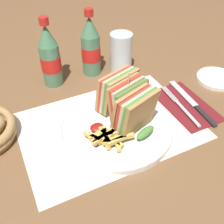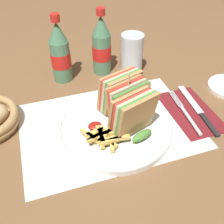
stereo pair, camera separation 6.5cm
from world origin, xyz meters
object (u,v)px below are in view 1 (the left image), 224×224
at_px(coke_bottle_near, 50,57).
at_px(coke_bottle_far, 91,48).
at_px(club_sandwich, 127,103).
at_px(side_saucer, 216,78).
at_px(plate_main, 116,126).
at_px(fork, 183,109).
at_px(glass_near, 121,55).
at_px(knife, 192,102).

relative_size(coke_bottle_near, coke_bottle_far, 1.00).
bearing_deg(coke_bottle_far, club_sandwich, -93.32).
height_order(club_sandwich, side_saucer, club_sandwich).
distance_m(plate_main, side_saucer, 0.39).
height_order(fork, side_saucer, same).
bearing_deg(fork, glass_near, 106.83).
xyz_separation_m(plate_main, club_sandwich, (0.03, 0.01, 0.06)).
distance_m(knife, coke_bottle_far, 0.34).
bearing_deg(plate_main, fork, -5.81).
distance_m(knife, glass_near, 0.27).
distance_m(fork, glass_near, 0.27).
xyz_separation_m(club_sandwich, coke_bottle_far, (0.02, 0.26, 0.02)).
relative_size(fork, coke_bottle_far, 0.89).
distance_m(plate_main, knife, 0.24).
height_order(knife, glass_near, glass_near).
height_order(knife, side_saucer, side_saucer).
height_order(fork, glass_near, glass_near).
height_order(coke_bottle_far, glass_near, coke_bottle_far).
bearing_deg(fork, side_saucer, 26.91).
relative_size(glass_near, side_saucer, 1.02).
relative_size(plate_main, club_sandwich, 1.51).
relative_size(coke_bottle_near, side_saucer, 1.67).
bearing_deg(coke_bottle_near, side_saucer, -24.34).
height_order(coke_bottle_near, side_saucer, coke_bottle_near).
bearing_deg(club_sandwich, glass_near, 65.93).
distance_m(plate_main, coke_bottle_near, 0.29).
bearing_deg(coke_bottle_near, knife, -40.47).
bearing_deg(plate_main, club_sandwich, 8.77).
bearing_deg(club_sandwich, knife, -2.81).
height_order(coke_bottle_far, side_saucer, coke_bottle_far).
relative_size(plate_main, coke_bottle_near, 1.39).
bearing_deg(club_sandwich, fork, -8.84).
xyz_separation_m(knife, glass_near, (-0.10, 0.25, 0.05)).
relative_size(club_sandwich, coke_bottle_far, 0.92).
bearing_deg(knife, coke_bottle_near, 144.34).
bearing_deg(side_saucer, fork, -157.89).
bearing_deg(knife, fork, -155.38).
height_order(glass_near, side_saucer, glass_near).
relative_size(fork, side_saucer, 1.48).
relative_size(club_sandwich, coke_bottle_near, 0.92).
distance_m(club_sandwich, fork, 0.17).
bearing_deg(side_saucer, knife, -157.25).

